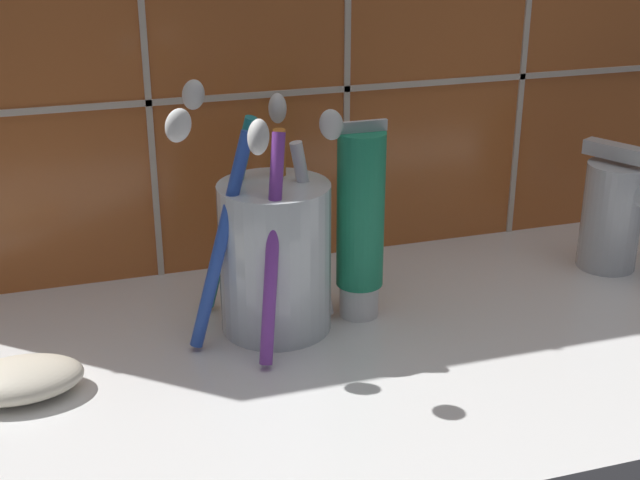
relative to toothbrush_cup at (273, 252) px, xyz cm
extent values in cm
cube|color=white|center=(7.83, -4.86, -6.99)|extent=(64.72, 34.14, 2.00)
cube|color=#C6662D|center=(7.83, 12.46, 13.84)|extent=(74.72, 1.50, 43.66)
cube|color=beige|center=(7.83, 11.61, 8.60)|extent=(74.72, 0.24, 0.50)
cube|color=beige|center=(-6.73, 11.61, 13.84)|extent=(0.50, 0.24, 43.66)
cube|color=beige|center=(9.45, 11.61, 13.84)|extent=(0.50, 0.24, 43.66)
cube|color=beige|center=(25.63, 11.61, 13.84)|extent=(0.50, 0.24, 43.66)
cylinder|color=silver|center=(0.12, 0.01, -0.48)|extent=(8.02, 8.02, 11.01)
cylinder|color=white|center=(2.96, 0.13, 1.14)|extent=(3.28, 1.09, 13.61)
ellipsoid|color=white|center=(4.32, 0.05, 8.95)|extent=(2.12, 1.42, 2.46)
cylinder|color=orange|center=(1.17, 2.40, 1.43)|extent=(1.41, 2.71, 14.14)
ellipsoid|color=white|center=(1.37, 3.35, 9.54)|extent=(1.67, 2.17, 2.39)
cylinder|color=teal|center=(-2.64, 2.55, 2.02)|extent=(4.35, 4.42, 15.48)
ellipsoid|color=white|center=(-4.41, 4.36, 10.69)|extent=(2.49, 2.51, 2.59)
cylinder|color=blue|center=(-3.98, -1.36, 1.82)|extent=(5.43, 2.06, 15.07)
ellipsoid|color=white|center=(-6.49, -1.93, 10.27)|extent=(2.49, 1.77, 2.60)
cylinder|color=purple|center=(-1.03, -3.78, 1.83)|extent=(3.47, 5.26, 15.10)
ellipsoid|color=white|center=(-2.32, -6.10, 10.29)|extent=(2.24, 2.62, 2.61)
cylinder|color=white|center=(6.58, 0.01, -4.71)|extent=(2.96, 2.96, 2.56)
cylinder|color=#1E8C60|center=(6.58, 0.01, 2.41)|extent=(3.48, 3.48, 11.68)
cube|color=silver|center=(6.58, 0.01, 8.65)|extent=(3.66, 0.36, 0.80)
cylinder|color=silver|center=(29.64, 2.15, -1.46)|extent=(4.87, 4.87, 9.06)
cube|color=silver|center=(29.64, 2.15, 4.07)|extent=(3.98, 5.98, 1.20)
ellipsoid|color=silver|center=(-17.92, -4.18, -4.88)|extent=(8.08, 5.23, 2.22)
camera|label=1|loc=(-14.30, -56.70, 24.98)|focal=50.00mm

